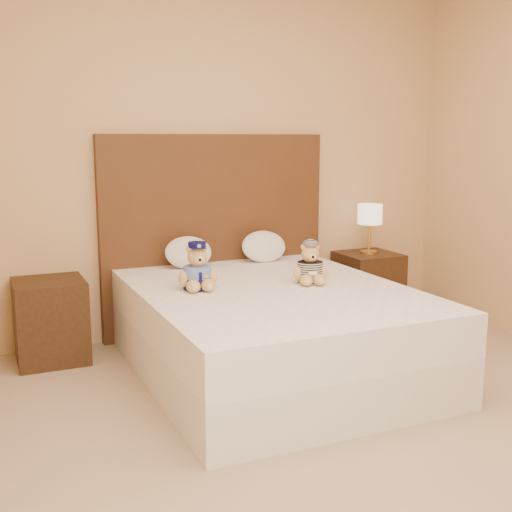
% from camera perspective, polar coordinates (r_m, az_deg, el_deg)
% --- Properties ---
extents(ground, '(4.00, 4.50, 0.00)m').
position_cam_1_polar(ground, '(3.21, 11.08, -17.00)').
color(ground, tan).
rests_on(ground, ground).
extents(room_walls, '(4.04, 4.52, 2.72)m').
position_cam_1_polar(room_walls, '(3.26, 7.42, 16.33)').
color(room_walls, tan).
rests_on(room_walls, ground).
extents(bed, '(1.60, 2.00, 0.55)m').
position_cam_1_polar(bed, '(4.07, 1.44, -6.64)').
color(bed, white).
rests_on(bed, ground).
extents(headboard, '(1.75, 0.08, 1.50)m').
position_cam_1_polar(headboard, '(4.88, -3.65, 1.91)').
color(headboard, '#492B16').
rests_on(headboard, ground).
extents(nightstand_left, '(0.45, 0.45, 0.55)m').
position_cam_1_polar(nightstand_left, '(4.49, -17.79, -5.50)').
color(nightstand_left, '#3C2213').
rests_on(nightstand_left, ground).
extents(nightstand_right, '(0.45, 0.45, 0.55)m').
position_cam_1_polar(nightstand_right, '(5.34, 9.89, -2.66)').
color(nightstand_right, '#3C2213').
rests_on(nightstand_right, ground).
extents(lamp, '(0.20, 0.20, 0.40)m').
position_cam_1_polar(lamp, '(5.25, 10.09, 3.46)').
color(lamp, gold).
rests_on(lamp, nightstand_right).
extents(teddy_police, '(0.28, 0.27, 0.29)m').
position_cam_1_polar(teddy_police, '(3.95, -5.24, -0.90)').
color(teddy_police, tan).
rests_on(teddy_police, bed).
extents(teddy_prisoner, '(0.29, 0.28, 0.26)m').
position_cam_1_polar(teddy_prisoner, '(4.12, 4.84, -0.63)').
color(teddy_prisoner, tan).
rests_on(teddy_prisoner, bed).
extents(pillow_left, '(0.35, 0.23, 0.25)m').
position_cam_1_polar(pillow_left, '(4.63, -6.03, 0.46)').
color(pillow_left, white).
rests_on(pillow_left, bed).
extents(pillow_right, '(0.36, 0.23, 0.25)m').
position_cam_1_polar(pillow_right, '(4.84, 0.70, 0.99)').
color(pillow_right, white).
rests_on(pillow_right, bed).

